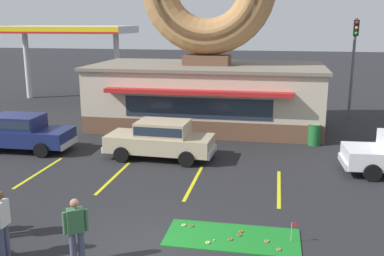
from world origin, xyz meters
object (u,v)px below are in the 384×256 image
putting_flag_pin (293,227)px  trash_bin (314,135)px  car_navy (20,131)px  golf_ball (214,240)px  pedestrian_blue_sweater_man (76,228)px  pedestrian_leather_jacket_man (2,221)px  car_champagne (161,138)px  traffic_light_pole (354,55)px

putting_flag_pin → trash_bin: trash_bin is taller
car_navy → trash_bin: (12.91, 3.32, -0.37)m
golf_ball → pedestrian_blue_sweater_man: size_ratio=0.03×
pedestrian_blue_sweater_man → pedestrian_leather_jacket_man: (-1.83, -0.13, 0.07)m
car_champagne → pedestrian_blue_sweater_man: (0.16, -8.52, 0.02)m
car_champagne → pedestrian_blue_sweater_man: pedestrian_blue_sweater_man is taller
car_champagne → traffic_light_pole: 13.77m
putting_flag_pin → pedestrian_leather_jacket_man: pedestrian_leather_jacket_man is taller
pedestrian_blue_sweater_man → trash_bin: pedestrian_blue_sweater_man is taller
traffic_light_pole → pedestrian_leather_jacket_man: bearing=-119.7°
pedestrian_blue_sweater_man → traffic_light_pole: (8.83, 18.56, 2.81)m
pedestrian_leather_jacket_man → trash_bin: 14.48m
car_navy → pedestrian_leather_jacket_man: bearing=-61.2°
golf_ball → pedestrian_blue_sweater_man: (-3.06, -1.62, 0.85)m
putting_flag_pin → pedestrian_leather_jacket_man: bearing=-163.3°
putting_flag_pin → golf_ball: bearing=-170.9°
golf_ball → pedestrian_leather_jacket_man: (-4.89, -1.75, 0.92)m
golf_ball → car_navy: bearing=144.4°
golf_ball → car_navy: size_ratio=0.01×
golf_ball → trash_bin: (3.26, 10.22, 0.45)m
putting_flag_pin → traffic_light_pole: size_ratio=0.09×
pedestrian_leather_jacket_man → putting_flag_pin: bearing=16.7°
pedestrian_blue_sweater_man → golf_ball: bearing=27.9°
putting_flag_pin → car_navy: size_ratio=0.12×
trash_bin → golf_ball: bearing=-107.7°
golf_ball → putting_flag_pin: bearing=9.1°
putting_flag_pin → traffic_light_pole: (3.77, 16.62, 3.27)m
car_champagne → golf_ball: bearing=-65.0°
trash_bin → traffic_light_pole: 7.86m
car_navy → pedestrian_leather_jacket_man: (4.75, -8.64, 0.10)m
pedestrian_blue_sweater_man → traffic_light_pole: size_ratio=0.28×
putting_flag_pin → trash_bin: (1.26, 9.90, 0.06)m
car_navy → car_champagne: bearing=0.0°
traffic_light_pole → pedestrian_blue_sweater_man: bearing=-115.4°
pedestrian_blue_sweater_man → car_champagne: bearing=91.0°
pedestrian_leather_jacket_man → traffic_light_pole: (10.66, 18.69, 2.74)m
car_navy → golf_ball: bearing=-35.6°
traffic_light_pole → trash_bin: bearing=-110.5°
trash_bin → traffic_light_pole: traffic_light_pole is taller
golf_ball → traffic_light_pole: size_ratio=0.01×
putting_flag_pin → pedestrian_leather_jacket_man: (-6.90, -2.07, 0.53)m
golf_ball → car_champagne: 7.65m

